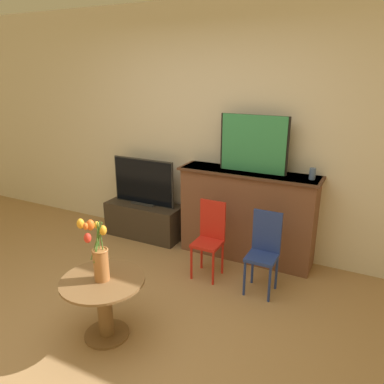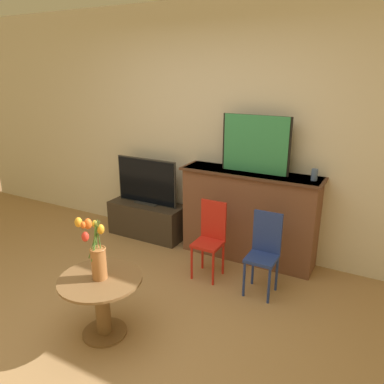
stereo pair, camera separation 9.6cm
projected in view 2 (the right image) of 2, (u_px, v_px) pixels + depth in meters
name	position (u px, v px, depth m)	size (l,w,h in m)	color
ground_plane	(94.00, 350.00, 2.80)	(14.00, 14.00, 0.00)	#A87F51
wall_back	(218.00, 131.00, 4.16)	(8.00, 0.06, 2.70)	beige
fireplace_mantel	(249.00, 215.00, 4.03)	(1.50, 0.39, 0.98)	brown
painting	(255.00, 144.00, 3.78)	(0.72, 0.03, 0.59)	black
mantel_candle	(314.00, 175.00, 3.57)	(0.06, 0.06, 0.11)	#4C6699
tv_stand	(148.00, 219.00, 4.68)	(0.95, 0.39, 0.42)	#382D23
tv_monitor	(146.00, 182.00, 4.53)	(0.82, 0.12, 0.57)	#2D2D2D
chair_red	(210.00, 235.00, 3.71)	(0.27, 0.27, 0.77)	red
chair_blue	(264.00, 249.00, 3.43)	(0.27, 0.27, 0.77)	navy
side_table	(102.00, 298.00, 2.88)	(0.64, 0.64, 0.50)	brown
vase_tulips	(96.00, 254.00, 2.76)	(0.19, 0.17, 0.50)	#AD6B38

